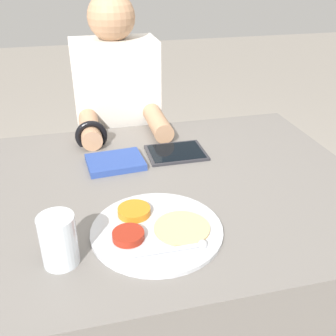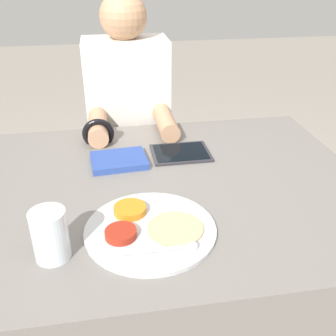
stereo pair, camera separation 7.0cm
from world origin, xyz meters
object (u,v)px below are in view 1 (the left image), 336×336
at_px(red_notebook, 115,163).
at_px(tablet_device, 176,153).
at_px(person_diner, 120,152).
at_px(drinking_glass, 59,240).
at_px(thali_tray, 155,229).

relative_size(red_notebook, tablet_device, 0.96).
bearing_deg(person_diner, drinking_glass, -105.04).
height_order(thali_tray, person_diner, person_diner).
relative_size(thali_tray, red_notebook, 1.73).
distance_m(red_notebook, person_diner, 0.48).
distance_m(thali_tray, drinking_glass, 0.23).
bearing_deg(tablet_device, thali_tray, -111.55).
xyz_separation_m(red_notebook, person_diner, (0.06, 0.44, -0.18)).
height_order(person_diner, drinking_glass, person_diner).
bearing_deg(tablet_device, person_diner, 109.36).
bearing_deg(red_notebook, person_diner, 81.82).
bearing_deg(red_notebook, drinking_glass, -111.81).
distance_m(thali_tray, tablet_device, 0.42).
xyz_separation_m(person_diner, drinking_glass, (-0.23, -0.85, 0.23)).
xyz_separation_m(red_notebook, drinking_glass, (-0.17, -0.41, 0.05)).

